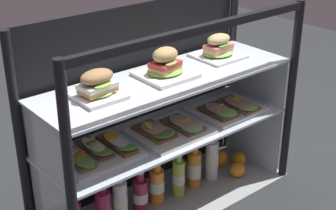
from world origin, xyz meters
name	(u,v)px	position (x,y,z in m)	size (l,w,h in m)	color
ground_plane	(168,207)	(0.00, 0.00, -0.01)	(6.00, 6.00, 0.02)	#292C2D
case_base_deck	(168,203)	(0.00, 0.00, 0.02)	(1.19, 0.42, 0.03)	#A1A6A7
case_frame	(153,102)	(0.00, 0.10, 0.49)	(1.19, 0.42, 0.90)	black
riser_lower_tier	(168,168)	(0.00, 0.00, 0.20)	(1.12, 0.34, 0.35)	silver
shelf_lower_glass	(168,132)	(0.00, 0.00, 0.38)	(1.13, 0.36, 0.01)	silver
riser_upper_tier	(168,106)	(0.00, 0.00, 0.50)	(1.12, 0.34, 0.23)	silver
shelf_upper_glass	(168,79)	(0.00, 0.00, 0.62)	(1.13, 0.36, 0.01)	silver
plated_roll_sandwich_mid_left	(98,86)	(-0.33, 0.01, 0.68)	(0.17, 0.17, 0.11)	white
plated_roll_sandwich_right_of_center	(164,67)	(0.00, 0.02, 0.67)	(0.21, 0.21, 0.13)	white
plated_roll_sandwich_left_of_center	(218,49)	(0.33, 0.05, 0.67)	(0.20, 0.20, 0.11)	white
open_sandwich_tray_mid_left	(98,151)	(-0.34, 0.01, 0.41)	(0.31, 0.26, 0.07)	white
open_sandwich_tray_center	(171,129)	(-0.01, -0.03, 0.41)	(0.31, 0.26, 0.06)	white
open_sandwich_tray_mid_right	(228,108)	(0.33, -0.03, 0.40)	(0.31, 0.26, 0.06)	white
juice_bottle_front_right_end	(120,201)	(-0.25, 0.01, 0.13)	(0.06, 0.06, 0.24)	white
juice_bottle_front_left_end	(141,194)	(-0.14, 0.02, 0.11)	(0.06, 0.06, 0.20)	maroon
juice_bottle_front_middle	(157,184)	(-0.04, 0.03, 0.12)	(0.07, 0.07, 0.20)	orange
juice_bottle_back_right	(179,177)	(0.07, 0.01, 0.12)	(0.06, 0.06, 0.23)	#BEC94B
juice_bottle_back_center	(194,168)	(0.17, 0.02, 0.12)	(0.07, 0.07, 0.22)	orange
juice_bottle_near_post	(212,159)	(0.28, 0.01, 0.13)	(0.06, 0.06, 0.24)	white
orange_fruit_beside_bottles	(219,158)	(0.39, 0.06, 0.07)	(0.08, 0.08, 0.08)	orange
orange_fruit_near_left_post	(237,170)	(0.39, -0.06, 0.07)	(0.07, 0.07, 0.07)	orange
orange_fruit_rolled_forward	(239,159)	(0.47, 0.00, 0.07)	(0.07, 0.07, 0.07)	orange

